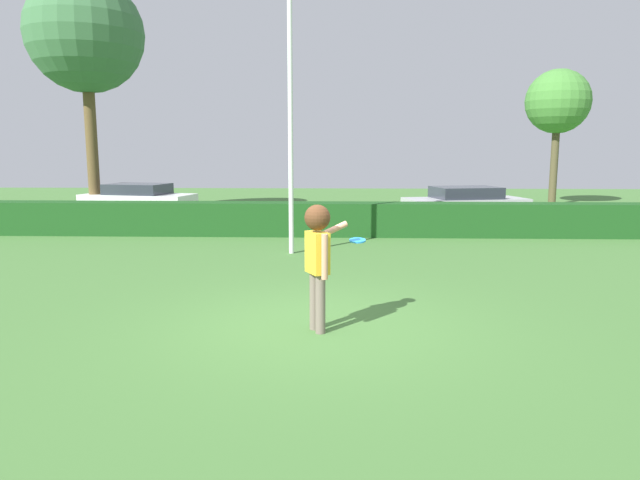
{
  "coord_description": "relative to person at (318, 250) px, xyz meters",
  "views": [
    {
      "loc": [
        0.31,
        -8.14,
        2.55
      ],
      "look_at": [
        -0.02,
        0.74,
        1.15
      ],
      "focal_mm": 32.41,
      "sensor_mm": 36.0,
      "label": 1
    }
  ],
  "objects": [
    {
      "name": "ground_plane",
      "position": [
        0.01,
        0.26,
        -1.17
      ],
      "size": [
        60.0,
        60.0,
        0.0
      ],
      "primitive_type": "plane",
      "color": "#447435"
    },
    {
      "name": "person",
      "position": [
        0.0,
        0.0,
        0.0
      ],
      "size": [
        0.62,
        0.77,
        1.8
      ],
      "color": "#76675C",
      "rests_on": "ground"
    },
    {
      "name": "frisbee",
      "position": [
        0.57,
        0.66,
        0.03
      ],
      "size": [
        0.25,
        0.25,
        0.06
      ],
      "color": "#268CE5"
    },
    {
      "name": "lamppost",
      "position": [
        -0.91,
        6.16,
        2.63
      ],
      "size": [
        0.24,
        0.24,
        6.95
      ],
      "color": "silver",
      "rests_on": "ground"
    },
    {
      "name": "hedge_row",
      "position": [
        0.01,
        9.18,
        -0.67
      ],
      "size": [
        22.83,
        0.9,
        0.99
      ],
      "primitive_type": "cube",
      "color": "#1A4A1A",
      "rests_on": "ground"
    },
    {
      "name": "parked_car_white",
      "position": [
        -7.47,
        13.97,
        -0.48
      ],
      "size": [
        4.45,
        2.5,
        1.25
      ],
      "color": "white",
      "rests_on": "ground"
    },
    {
      "name": "parked_car_silver",
      "position": [
        4.69,
        12.54,
        -0.48
      ],
      "size": [
        4.48,
        2.61,
        1.25
      ],
      "color": "#B7B7BC",
      "rests_on": "ground"
    },
    {
      "name": "maple_tree",
      "position": [
        -9.11,
        13.87,
        5.52
      ],
      "size": [
        4.24,
        4.24,
        8.86
      ],
      "color": "brown",
      "rests_on": "ground"
    },
    {
      "name": "oak_tree",
      "position": [
        10.0,
        18.96,
        3.46
      ],
      "size": [
        2.85,
        2.85,
        6.1
      ],
      "color": "brown",
      "rests_on": "ground"
    }
  ]
}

